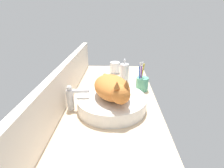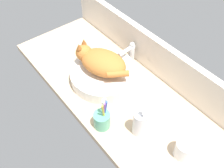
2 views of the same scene
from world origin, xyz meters
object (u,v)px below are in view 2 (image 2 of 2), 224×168
Objects in this scene: faucet at (130,52)px; water_glass at (184,150)px; sink_basin at (104,75)px; soap_dispenser at (140,123)px; cat at (101,61)px; toothbrush_cup at (102,119)px.

faucet is 61.71cm from water_glass.
soap_dispenser is at bearing -11.86° from sink_basin.
sink_basin is 4.04× the size of water_glass.
faucet reaches higher than sink_basin.
faucet is at bearing 143.76° from soap_dispenser.
water_glass is (57.66, -0.02, -8.49)cm from cat.
soap_dispenser is (37.95, -27.81, -0.47)cm from faucet.
sink_basin is at bearing 179.39° from water_glass.
cat reaches higher than toothbrush_cup.
toothbrush_cup is 2.10× the size of water_glass.
soap_dispenser is 1.88× the size of water_glass.
faucet is at bearing 94.50° from sink_basin.
sink_basin is 37.31cm from soap_dispenser.
sink_basin is at bearing 24.83° from cat.
sink_basin is 56.42cm from water_glass.
soap_dispenser reaches higher than faucet.
sink_basin is 29.88cm from toothbrush_cup.
soap_dispenser is at bearing -10.63° from cat.
soap_dispenser is 21.45cm from water_glass.
water_glass is at bearing -0.02° from cat.
faucet is (-0.35, 20.75, -5.15)cm from cat.
soap_dispenser is at bearing -36.24° from faucet.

